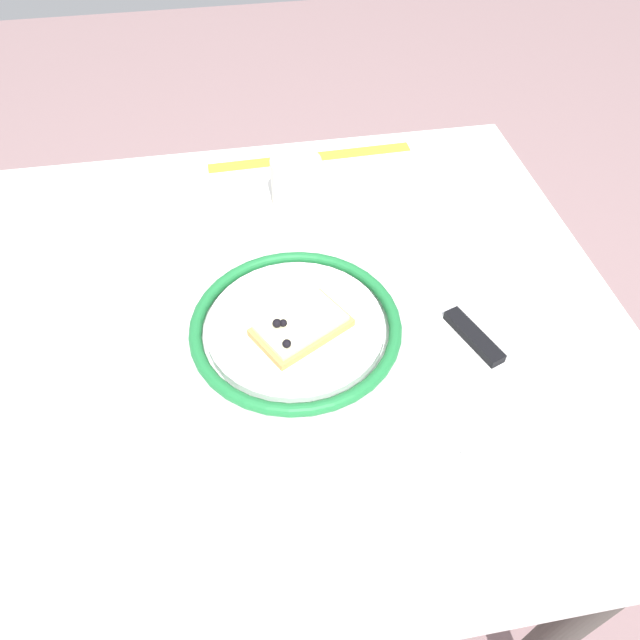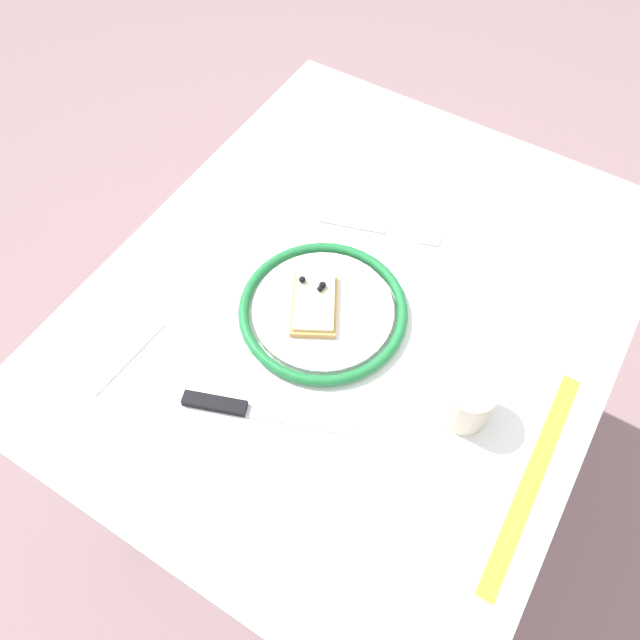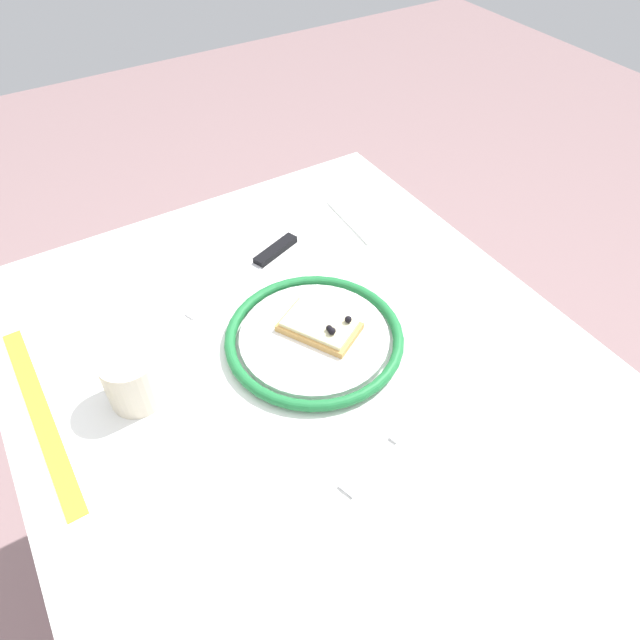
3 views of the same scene
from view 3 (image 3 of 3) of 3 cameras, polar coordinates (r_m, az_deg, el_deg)
ground_plane at (r=1.43m, az=-0.32°, el=-24.32°), size 6.00×6.00×0.00m
dining_table at (r=0.86m, az=-0.49°, el=-9.97°), size 0.93×0.76×0.73m
plate at (r=0.81m, az=-0.58°, el=-1.77°), size 0.25×0.25×0.02m
pizza_slice_near at (r=0.81m, az=-0.00°, el=-0.59°), size 0.13×0.11×0.03m
knife at (r=0.95m, az=-5.78°, el=5.93°), size 0.10×0.23×0.01m
fork at (r=0.72m, az=7.56°, el=-11.53°), size 0.08×0.20×0.00m
cup at (r=0.76m, az=-18.20°, el=-5.59°), size 0.07×0.07×0.08m
measuring_tape at (r=0.82m, az=-26.14°, el=-8.40°), size 0.33×0.03×0.00m
napkin at (r=1.05m, az=5.34°, el=10.50°), size 0.15×0.12×0.00m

